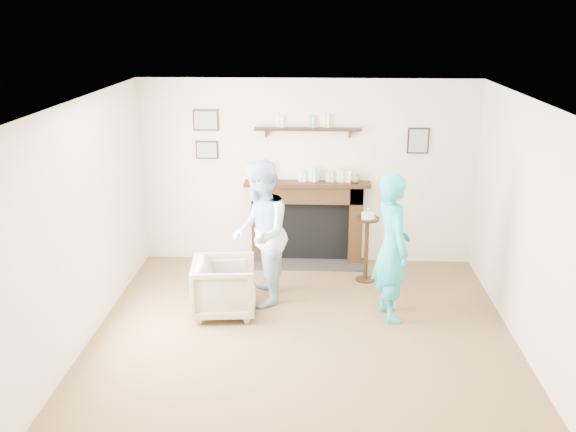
% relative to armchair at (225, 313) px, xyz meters
% --- Properties ---
extents(ground, '(5.00, 5.00, 0.00)m').
position_rel_armchair_xyz_m(ground, '(0.91, -0.77, 0.00)').
color(ground, brown).
rests_on(ground, ground).
extents(room_shell, '(4.54, 5.02, 2.52)m').
position_rel_armchair_xyz_m(room_shell, '(0.91, -0.08, 1.62)').
color(room_shell, beige).
rests_on(room_shell, ground).
extents(armchair, '(0.77, 0.75, 0.65)m').
position_rel_armchair_xyz_m(armchair, '(0.00, 0.00, 0.00)').
color(armchair, tan).
rests_on(armchair, ground).
extents(man, '(0.71, 0.88, 1.72)m').
position_rel_armchair_xyz_m(man, '(0.39, 0.33, 0.00)').
color(man, silver).
rests_on(man, ground).
extents(woman, '(0.54, 0.69, 1.67)m').
position_rel_armchair_xyz_m(woman, '(1.88, 0.00, 0.00)').
color(woman, teal).
rests_on(woman, ground).
extents(pedestal_table, '(0.30, 0.30, 0.97)m').
position_rel_armchair_xyz_m(pedestal_table, '(1.68, 1.03, 0.60)').
color(pedestal_table, black).
rests_on(pedestal_table, ground).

